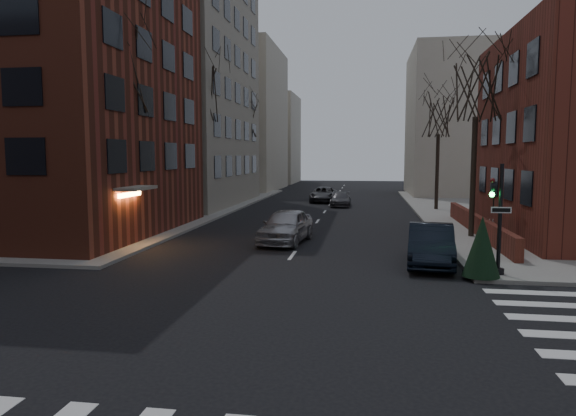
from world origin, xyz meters
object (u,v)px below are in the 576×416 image
object	(u,v)px
tree_left_c	(245,119)
tree_left_a	(122,73)
parked_sedan	(431,245)
evergreen_shrub	(482,246)
traffic_signal	(498,226)
car_lane_silver	(286,226)
car_lane_gray	(341,199)
tree_left_b	(199,93)
car_lane_far	(324,194)
streetlamp_near	(190,158)
tree_right_a	(476,86)
tree_right_b	(439,115)
streetlamp_far	(255,157)
sandwich_board	(491,229)

from	to	relation	value
tree_left_c	tree_left_a	bearing A→B (deg)	-90.00
parked_sedan	evergreen_shrub	size ratio (longest dim) A/B	2.31
traffic_signal	car_lane_silver	xyz separation A→B (m)	(-8.74, 6.32, -1.05)
car_lane_gray	tree_left_c	bearing A→B (deg)	151.51
tree_left_b	car_lane_far	distance (m)	16.98
parked_sedan	tree_left_b	bearing A→B (deg)	139.96
streetlamp_near	car_lane_far	distance (m)	18.46
tree_left_b	car_lane_gray	distance (m)	15.47
tree_right_a	parked_sedan	bearing A→B (deg)	-112.73
parked_sedan	car_lane_gray	bearing A→B (deg)	107.24
traffic_signal	tree_right_a	bearing A→B (deg)	84.53
tree_right_b	parked_sedan	bearing A→B (deg)	-97.98
tree_right_a	car_lane_silver	bearing A→B (deg)	-164.38
tree_left_a	streetlamp_near	size ratio (longest dim) A/B	1.63
tree_left_c	car_lane_silver	xyz separation A→B (m)	(8.00, -24.68, -7.17)
streetlamp_near	tree_left_c	bearing A→B (deg)	91.91
tree_left_c	evergreen_shrub	xyz separation A→B (m)	(16.10, -31.50, -6.79)
streetlamp_near	streetlamp_far	distance (m)	20.00
tree_left_a	streetlamp_far	xyz separation A→B (m)	(0.60, 28.00, -4.23)
parked_sedan	tree_left_a	bearing A→B (deg)	173.99
sandwich_board	evergreen_shrub	xyz separation A→B (m)	(-2.39, -9.08, 0.60)
streetlamp_near	evergreen_shrub	world-z (taller)	streetlamp_near
tree_right_b	traffic_signal	bearing A→B (deg)	-92.15
tree_left_a	traffic_signal	bearing A→B (deg)	-16.65
tree_right_a	tree_right_b	size ratio (longest dim) A/B	1.06
parked_sedan	car_lane_far	size ratio (longest dim) A/B	0.98
tree_left_a	tree_left_c	xyz separation A→B (m)	(0.00, 26.00, -0.44)
tree_left_c	car_lane_far	size ratio (longest dim) A/B	1.89
tree_left_c	parked_sedan	size ratio (longest dim) A/B	1.94
streetlamp_far	parked_sedan	bearing A→B (deg)	-65.64
tree_left_a	parked_sedan	world-z (taller)	tree_left_a
tree_left_b	parked_sedan	xyz separation A→B (m)	(14.65, -15.03, -8.09)
car_lane_silver	tree_left_a	bearing A→B (deg)	-163.86
traffic_signal	streetlamp_far	bearing A→B (deg)	116.06
streetlamp_near	car_lane_far	bearing A→B (deg)	65.90
sandwich_board	tree_left_c	bearing A→B (deg)	147.46
streetlamp_near	streetlamp_far	xyz separation A→B (m)	(0.00, 20.00, 0.00)
tree_right_a	tree_right_b	xyz separation A→B (m)	(0.00, 14.00, -0.44)
tree_left_a	car_lane_far	bearing A→B (deg)	71.94
traffic_signal	streetlamp_far	size ratio (longest dim) A/B	0.64
car_lane_silver	evergreen_shrub	bearing A→B (deg)	-33.27
streetlamp_far	tree_left_b	bearing A→B (deg)	-92.15
sandwich_board	traffic_signal	bearing A→B (deg)	-83.63
sandwich_board	tree_right_b	bearing A→B (deg)	111.50
car_lane_silver	evergreen_shrub	xyz separation A→B (m)	(8.10, -6.82, 0.38)
car_lane_silver	tree_right_a	bearing A→B (deg)	22.43
tree_right_b	streetlamp_far	size ratio (longest dim) A/B	1.46
tree_right_b	car_lane_gray	bearing A→B (deg)	161.50
tree_right_a	sandwich_board	distance (m)	7.46
streetlamp_far	parked_sedan	size ratio (longest dim) A/B	1.25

